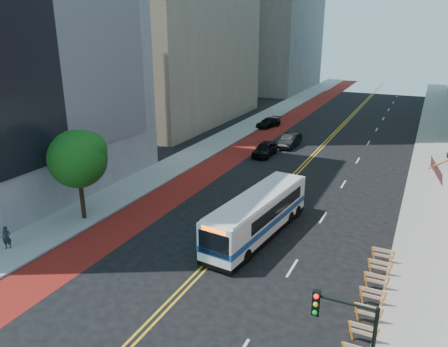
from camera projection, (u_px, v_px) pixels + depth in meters
ground at (171, 302)px, 22.99m from camera, size 160.00×160.00×0.00m
sidewalk_left at (217, 143)px, 53.46m from camera, size 4.00×140.00×0.15m
sidewalk_right at (431, 169)px, 43.77m from camera, size 4.00×140.00×0.15m
bus_lane_paint at (246, 147)px, 51.91m from camera, size 3.60×140.00×0.01m
center_line_inner at (312, 155)px, 48.71m from camera, size 0.14×140.00×0.01m
center_line_outer at (315, 155)px, 48.56m from camera, size 0.14×140.00×0.01m
lane_dashes at (368, 143)px, 53.54m from camera, size 0.14×98.20×0.01m
construction_barriers at (370, 303)px, 21.83m from camera, size 1.42×10.91×1.00m
street_tree at (78, 157)px, 31.09m from camera, size 4.20×4.20×6.70m
traffic_signal at (346, 337)px, 14.98m from camera, size 2.21×0.34×5.07m
transit_bus at (258, 214)px, 29.73m from camera, size 3.64×11.20×3.02m
car_a at (265, 149)px, 48.17m from camera, size 1.87×4.60×1.56m
car_b at (290, 140)px, 51.76m from camera, size 1.71×4.72×1.55m
car_c at (268, 123)px, 61.57m from camera, size 2.96×4.73×1.28m
pedestrian at (7, 238)px, 27.96m from camera, size 0.66×0.62×1.52m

